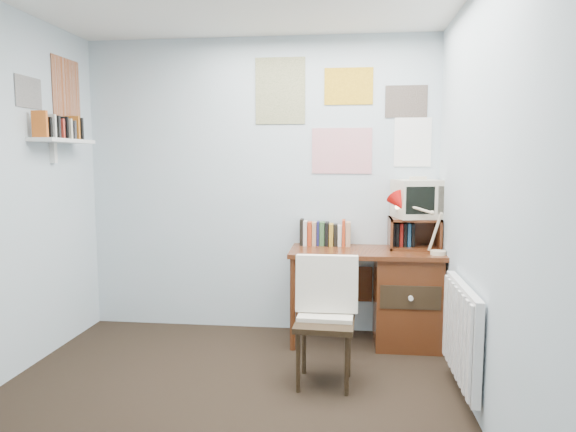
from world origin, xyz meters
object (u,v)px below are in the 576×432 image
object	(u,v)px
desk_lamp	(439,227)
desk_chair	(325,324)
radiator	(462,333)
tv_riser	(414,233)
wall_shelf	(63,141)
crt_tv	(418,197)
desk	(399,294)

from	to	relation	value
desk_lamp	desk_chair	bearing A→B (deg)	-148.27
desk_lamp	radiator	distance (m)	0.95
tv_riser	radiator	bearing A→B (deg)	-80.72
wall_shelf	desk_chair	bearing A→B (deg)	-12.46
desk_lamp	crt_tv	xyz separation A→B (m)	(-0.13, 0.28, 0.21)
tv_riser	crt_tv	world-z (taller)	crt_tv
desk	radiator	size ratio (longest dim) A/B	1.50
desk_chair	wall_shelf	xyz separation A→B (m)	(-2.01, 0.44, 1.21)
desk_lamp	radiator	bearing A→B (deg)	-95.85
crt_tv	wall_shelf	distance (m)	2.80
desk_chair	wall_shelf	bearing A→B (deg)	170.20
desk	wall_shelf	world-z (taller)	wall_shelf
desk	tv_riser	xyz separation A→B (m)	(0.12, 0.11, 0.48)
desk_chair	tv_riser	distance (m)	1.25
crt_tv	wall_shelf	world-z (taller)	wall_shelf
desk_lamp	wall_shelf	size ratio (longest dim) A/B	0.68
tv_riser	wall_shelf	bearing A→B (deg)	-169.68
desk_lamp	wall_shelf	xyz separation A→B (m)	(-2.84, -0.23, 0.65)
crt_tv	radiator	distance (m)	1.31
desk_chair	tv_riser	xyz separation A→B (m)	(0.68, 0.93, 0.48)
desk	wall_shelf	size ratio (longest dim) A/B	1.94
wall_shelf	radiator	bearing A→B (deg)	-10.89
desk	desk_chair	world-z (taller)	desk_chair
desk_chair	desk_lamp	size ratio (longest dim) A/B	1.94
desk_chair	desk_lamp	bearing A→B (deg)	41.75
desk_lamp	tv_riser	xyz separation A→B (m)	(-0.15, 0.26, -0.09)
desk_lamp	tv_riser	bearing A→B (deg)	112.44
desk_chair	crt_tv	xyz separation A→B (m)	(0.70, 0.95, 0.77)
tv_riser	radiator	size ratio (longest dim) A/B	0.50
desk	radiator	xyz separation A→B (m)	(0.29, -0.93, 0.01)
desk_chair	desk	bearing A→B (deg)	58.42
wall_shelf	desk	bearing A→B (deg)	8.40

